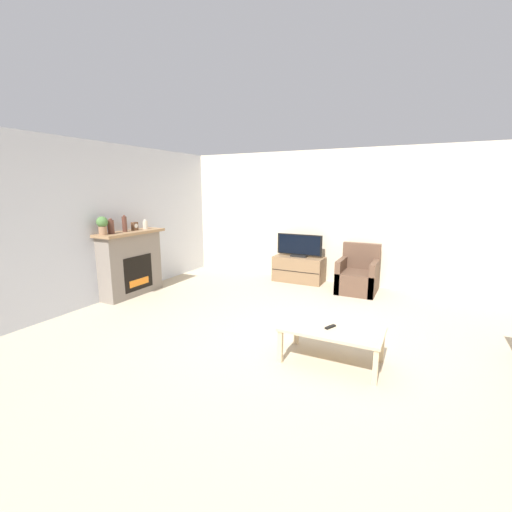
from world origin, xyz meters
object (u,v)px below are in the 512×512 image
object	(u,v)px
mantel_vase_right	(145,225)
tv_stand	(299,269)
tv	(299,246)
remote	(330,327)
fireplace	(131,263)
mantel_vase_left	(111,226)
coffee_table	(332,332)
mantel_clock	(135,226)
mantel_vase_centre_left	(125,224)
armchair	(358,277)
potted_plant	(102,224)

from	to	relation	value
mantel_vase_right	tv_stand	world-z (taller)	mantel_vase_right
tv_stand	tv	distance (m)	0.48
remote	fireplace	bearing A→B (deg)	-167.57
remote	mantel_vase_left	bearing A→B (deg)	-161.97
fireplace	coffee_table	bearing A→B (deg)	-12.32
tv	mantel_clock	bearing A→B (deg)	-139.14
fireplace	mantel_vase_centre_left	world-z (taller)	mantel_vase_centre_left
fireplace	armchair	world-z (taller)	fireplace
mantel_vase_centre_left	mantel_clock	bearing A→B (deg)	89.81
mantel_clock	tv_stand	world-z (taller)	mantel_clock
coffee_table	remote	distance (m)	0.06
mantel_vase_centre_left	mantel_vase_left	bearing A→B (deg)	-90.00
mantel_vase_centre_left	remote	xyz separation A→B (m)	(3.89, -0.76, -0.90)
tv_stand	mantel_vase_left	bearing A→B (deg)	-132.73
armchair	mantel_vase_left	bearing A→B (deg)	-146.43
mantel_clock	tv_stand	bearing A→B (deg)	40.89
tv_stand	remote	xyz separation A→B (m)	(1.46, -3.09, 0.15)
fireplace	mantel_clock	world-z (taller)	mantel_clock
mantel_vase_right	mantel_clock	bearing A→B (deg)	-89.83
mantel_vase_right	remote	bearing A→B (deg)	-17.90
mantel_vase_left	armchair	world-z (taller)	mantel_vase_left
coffee_table	mantel_vase_right	bearing A→B (deg)	162.24
potted_plant	tv_stand	world-z (taller)	potted_plant
mantel_vase_right	mantel_clock	world-z (taller)	mantel_vase_right
mantel_vase_left	mantel_vase_right	distance (m)	0.79
mantel_vase_left	coffee_table	bearing A→B (deg)	-6.74
coffee_table	tv_stand	bearing A→B (deg)	115.61
mantel_clock	tv	xyz separation A→B (m)	(2.43, 2.10, -0.51)
mantel_vase_right	coffee_table	world-z (taller)	mantel_vase_right
tv_stand	armchair	bearing A→B (deg)	-8.65
fireplace	mantel_clock	distance (m)	0.67
mantel_clock	remote	xyz separation A→B (m)	(3.89, -0.99, -0.84)
mantel_clock	coffee_table	size ratio (longest dim) A/B	0.14
fireplace	armchair	size ratio (longest dim) A/B	1.47
fireplace	remote	world-z (taller)	fireplace
tv	remote	size ratio (longest dim) A/B	6.31
fireplace	coffee_table	size ratio (longest dim) A/B	1.20
mantel_clock	potted_plant	bearing A→B (deg)	-90.06
mantel_vase_centre_left	coffee_table	size ratio (longest dim) A/B	0.27
mantel_vase_left	mantel_clock	xyz separation A→B (m)	(0.00, 0.53, -0.05)
tv	coffee_table	size ratio (longest dim) A/B	0.88
tv	coffee_table	world-z (taller)	tv
fireplace	mantel_vase_left	world-z (taller)	mantel_vase_left
mantel_vase_right	potted_plant	world-z (taller)	potted_plant
potted_plant	armchair	distance (m)	4.63
mantel_clock	coffee_table	bearing A→B (deg)	-14.20
mantel_clock	tv	size ratio (longest dim) A/B	0.16
tv	coffee_table	distance (m)	3.45
mantel_vase_right	tv_stand	xyz separation A→B (m)	(2.43, 1.84, -1.00)
potted_plant	fireplace	bearing A→B (deg)	91.73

